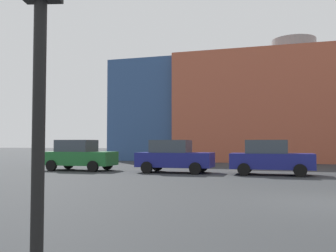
# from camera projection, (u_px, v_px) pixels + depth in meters

# --- Properties ---
(ground_plane) EXTENTS (200.00, 200.00, 0.00)m
(ground_plane) POSITION_uv_depth(u_px,v_px,m) (334.00, 203.00, 9.55)
(ground_plane) COLOR #2D3033
(building_backdrop) EXTENTS (32.78, 12.82, 11.25)m
(building_backdrop) POSITION_uv_depth(u_px,v_px,m) (295.00, 110.00, 34.51)
(building_backdrop) COLOR #B2563D
(building_backdrop) RESTS_ON ground_plane
(parked_car_0) EXTENTS (4.03, 1.98, 1.75)m
(parked_car_0) POSITION_uv_depth(u_px,v_px,m) (79.00, 155.00, 21.29)
(parked_car_0) COLOR #1E662D
(parked_car_0) RESTS_ON ground_plane
(parked_car_1) EXTENTS (3.99, 1.96, 1.73)m
(parked_car_1) POSITION_uv_depth(u_px,v_px,m) (174.00, 156.00, 19.67)
(parked_car_1) COLOR navy
(parked_car_1) RESTS_ON ground_plane
(parked_car_2) EXTENTS (3.96, 1.95, 1.72)m
(parked_car_2) POSITION_uv_depth(u_px,v_px,m) (270.00, 157.00, 18.26)
(parked_car_2) COLOR navy
(parked_car_2) RESTS_ON ground_plane
(traffic_light_near_left) EXTENTS (0.41, 0.40, 3.81)m
(traffic_light_near_left) POSITION_uv_depth(u_px,v_px,m) (40.00, 10.00, 3.49)
(traffic_light_near_left) COLOR black
(traffic_light_near_left) RESTS_ON ground_plane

